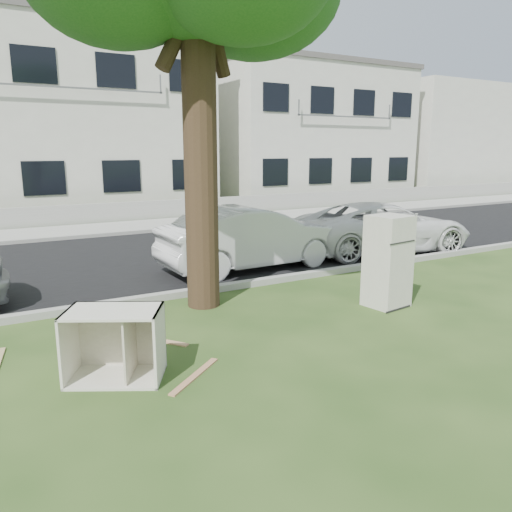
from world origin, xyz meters
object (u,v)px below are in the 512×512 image
car_center (253,238)px  car_right (383,227)px  cabinet (115,344)px  fridge (388,261)px

car_center → car_right: 3.81m
car_center → cabinet: bearing=132.7°
fridge → car_center: size_ratio=0.37×
fridge → car_right: 4.70m
cabinet → car_right: (7.87, 3.96, 0.22)m
fridge → cabinet: size_ratio=1.45×
cabinet → car_center: size_ratio=0.25×
fridge → car_center: bearing=92.5°
car_center → car_right: (3.81, -0.06, -0.05)m
fridge → cabinet: bearing=178.6°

